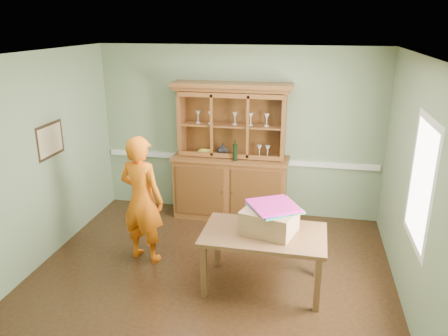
% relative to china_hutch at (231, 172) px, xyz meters
% --- Properties ---
extents(floor, '(4.50, 4.50, 0.00)m').
position_rel_china_hutch_xyz_m(floor, '(0.08, -1.75, -0.76)').
color(floor, '#442815').
rests_on(floor, ground).
extents(ceiling, '(4.50, 4.50, 0.00)m').
position_rel_china_hutch_xyz_m(ceiling, '(0.08, -1.75, 1.94)').
color(ceiling, white).
rests_on(ceiling, wall_back).
extents(wall_back, '(4.50, 0.00, 4.50)m').
position_rel_china_hutch_xyz_m(wall_back, '(0.08, 0.25, 0.59)').
color(wall_back, gray).
rests_on(wall_back, floor).
extents(wall_left, '(0.00, 4.00, 4.00)m').
position_rel_china_hutch_xyz_m(wall_left, '(-2.17, -1.75, 0.59)').
color(wall_left, gray).
rests_on(wall_left, floor).
extents(wall_right, '(0.00, 4.00, 4.00)m').
position_rel_china_hutch_xyz_m(wall_right, '(2.33, -1.75, 0.59)').
color(wall_right, gray).
rests_on(wall_right, floor).
extents(wall_front, '(4.50, 0.00, 4.50)m').
position_rel_china_hutch_xyz_m(wall_front, '(0.08, -3.75, 0.59)').
color(wall_front, gray).
rests_on(wall_front, floor).
extents(chair_rail, '(4.41, 0.05, 0.08)m').
position_rel_china_hutch_xyz_m(chair_rail, '(0.08, 0.22, 0.14)').
color(chair_rail, white).
rests_on(chair_rail, wall_back).
extents(framed_map, '(0.03, 0.60, 0.46)m').
position_rel_china_hutch_xyz_m(framed_map, '(-2.15, -1.45, 0.79)').
color(framed_map, black).
rests_on(framed_map, wall_left).
extents(window_panel, '(0.03, 0.96, 1.36)m').
position_rel_china_hutch_xyz_m(window_panel, '(2.31, -2.05, 0.74)').
color(window_panel, white).
rests_on(window_panel, wall_right).
extents(china_hutch, '(1.84, 0.61, 2.16)m').
position_rel_china_hutch_xyz_m(china_hutch, '(0.00, 0.00, 0.00)').
color(china_hutch, brown).
rests_on(china_hutch, floor).
extents(dining_table, '(1.44, 0.87, 0.71)m').
position_rel_china_hutch_xyz_m(dining_table, '(0.75, -1.90, -0.13)').
color(dining_table, brown).
rests_on(dining_table, floor).
extents(cardboard_box, '(0.69, 0.61, 0.27)m').
position_rel_china_hutch_xyz_m(cardboard_box, '(0.80, -1.86, 0.09)').
color(cardboard_box, tan).
rests_on(cardboard_box, dining_table).
extents(kite_stack, '(0.70, 0.70, 0.04)m').
position_rel_china_hutch_xyz_m(kite_stack, '(0.84, -1.82, 0.25)').
color(kite_stack, '#33B067').
rests_on(kite_stack, cardboard_box).
extents(person, '(0.70, 0.55, 1.70)m').
position_rel_china_hutch_xyz_m(person, '(-0.88, -1.55, 0.09)').
color(person, orange).
rests_on(person, floor).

